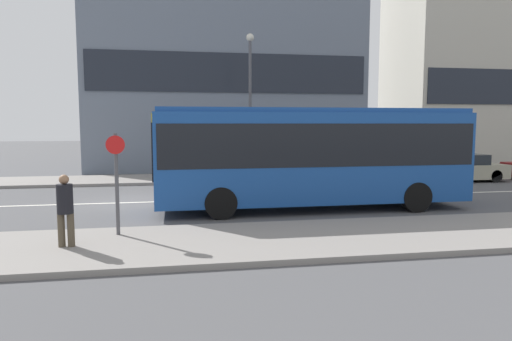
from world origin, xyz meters
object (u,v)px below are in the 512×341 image
pedestrian_near_stop (65,206)px  parked_car_0 (462,168)px  city_bus (312,152)px  bus_stop_sign (116,176)px  street_lamp (250,91)px

pedestrian_near_stop → parked_car_0: bearing=34.0°
city_bus → pedestrian_near_stop: 7.88m
parked_car_0 → pedestrian_near_stop: size_ratio=2.55×
city_bus → parked_car_0: 11.00m
city_bus → bus_stop_sign: size_ratio=4.12×
city_bus → pedestrian_near_stop: size_ratio=6.37×
city_bus → pedestrian_near_stop: bearing=-147.4°
parked_car_0 → pedestrian_near_stop: bearing=-149.0°
parked_car_0 → bus_stop_sign: bus_stop_sign is taller
city_bus → street_lamp: bearing=98.6°
bus_stop_sign → street_lamp: size_ratio=0.36×
bus_stop_sign → street_lamp: 11.80m
parked_car_0 → pedestrian_near_stop: 18.76m
street_lamp → pedestrian_near_stop: bearing=-117.7°
pedestrian_near_stop → bus_stop_sign: bearing=46.2°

